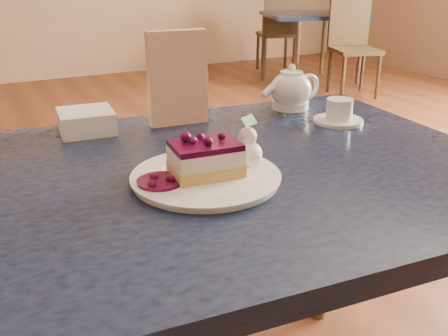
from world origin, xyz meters
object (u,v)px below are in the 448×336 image
dessert_plate (206,178)px  bg_table_far_right (309,76)px  cheesecake_slice (206,159)px  tea_set (300,95)px  main_table (197,208)px

dessert_plate → bg_table_far_right: bearing=49.9°
cheesecake_slice → tea_set: tea_set is taller
bg_table_far_right → tea_set: bearing=-110.0°
tea_set → main_table: bearing=-149.0°
dessert_plate → cheesecake_slice: size_ratio=2.03×
main_table → bg_table_far_right: 4.41m
dessert_plate → cheesecake_slice: cheesecake_slice is taller
main_table → cheesecake_slice: cheesecake_slice is taller
tea_set → cheesecake_slice: bearing=-144.6°
dessert_plate → main_table: bearing=84.5°
dessert_plate → bg_table_far_right: dessert_plate is taller
dessert_plate → tea_set: 0.53m
main_table → dessert_plate: (-0.00, -0.05, 0.09)m
tea_set → dessert_plate: bearing=-144.6°
dessert_plate → cheesecake_slice: (0.00, 0.00, 0.04)m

